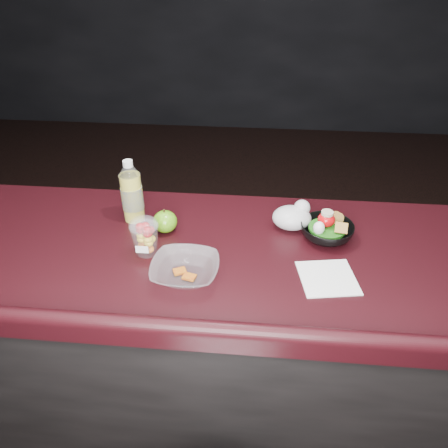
{
  "coord_description": "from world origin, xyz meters",
  "views": [
    {
      "loc": [
        0.1,
        -0.81,
        1.86
      ],
      "look_at": [
        -0.01,
        0.33,
        1.1
      ],
      "focal_mm": 35.0,
      "sensor_mm": 36.0,
      "label": 1
    }
  ],
  "objects": [
    {
      "name": "counter",
      "position": [
        0.0,
        0.3,
        0.51
      ],
      "size": [
        4.06,
        0.71,
        1.02
      ],
      "color": "black",
      "rests_on": "ground"
    },
    {
      "name": "snack_bowl",
      "position": [
        0.32,
        0.4,
        1.05
      ],
      "size": [
        0.2,
        0.2,
        0.09
      ],
      "rotation": [
        0.0,
        0.0,
        0.17
      ],
      "color": "black",
      "rests_on": "counter"
    },
    {
      "name": "paper_napkin",
      "position": [
        0.31,
        0.19,
        1.02
      ],
      "size": [
        0.18,
        0.18,
        0.0
      ],
      "primitive_type": "cube",
      "rotation": [
        0.0,
        0.0,
        0.17
      ],
      "color": "white",
      "rests_on": "counter"
    },
    {
      "name": "plastic_bag",
      "position": [
        0.22,
        0.46,
        1.06
      ],
      "size": [
        0.13,
        0.11,
        0.1
      ],
      "color": "silver",
      "rests_on": "counter"
    },
    {
      "name": "takeout_bowl",
      "position": [
        -0.11,
        0.16,
        1.04
      ],
      "size": [
        0.2,
        0.2,
        0.05
      ],
      "rotation": [
        0.0,
        0.0,
        -0.02
      ],
      "color": "silver",
      "rests_on": "counter"
    },
    {
      "name": "lemonade_bottle",
      "position": [
        -0.34,
        0.46,
        1.11
      ],
      "size": [
        0.07,
        0.07,
        0.23
      ],
      "color": "gold",
      "rests_on": "counter"
    },
    {
      "name": "green_apple",
      "position": [
        -0.21,
        0.39,
        1.06
      ],
      "size": [
        0.08,
        0.08,
        0.09
      ],
      "color": "#347A0E",
      "rests_on": "counter"
    },
    {
      "name": "fruit_cup",
      "position": [
        -0.25,
        0.27,
        1.09
      ],
      "size": [
        0.09,
        0.09,
        0.13
      ],
      "color": "white",
      "rests_on": "counter"
    }
  ]
}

